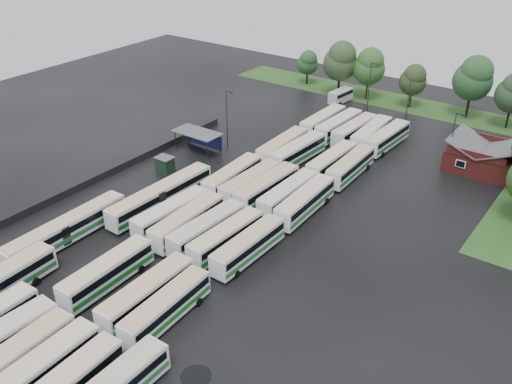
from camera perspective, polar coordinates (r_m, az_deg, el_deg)
The scene contains 47 objects.
ground at distance 74.15m, azimuth -6.72°, elevation -4.88°, with size 160.00×160.00×0.00m, color black.
brick_building at distance 97.52m, azimuth 21.60°, elevation 3.09°, with size 10.07×8.60×5.39m.
wash_shed at distance 97.38m, azimuth -5.74°, elevation 5.75°, with size 8.20×4.20×3.58m.
utility_hut at distance 91.24m, azimuth -9.09°, elevation 2.72°, with size 2.70×2.20×2.62m.
grass_strip_north at distance 123.73m, azimuth 14.63°, elevation 8.57°, with size 80.00×10.00×0.01m, color #274F1A.
west_fence at distance 92.86m, azimuth -13.69°, elevation 2.22°, with size 0.10×50.00×1.20m, color #2D2D30.
bus_r0c2 at distance 59.42m, azimuth -22.87°, elevation -15.10°, with size 3.07×12.17×3.36m.
bus_r0c3 at distance 57.29m, azimuth -20.93°, elevation -16.49°, with size 3.03×12.56×3.48m.
bus_r1c1 at distance 67.14m, azimuth -14.69°, elevation -7.80°, with size 2.99×12.43×3.44m.
bus_r1c3 at distance 63.13m, azimuth -10.84°, elevation -9.94°, with size 2.86×12.50×3.47m.
bus_r1c4 at distance 61.17m, azimuth -8.98°, elevation -11.32°, with size 3.06×11.97×3.30m.
bus_r2c0 at distance 76.66m, azimuth -8.45°, elevation -2.14°, with size 3.21×12.32×3.40m.
bus_r2c1 at distance 74.57m, azimuth -6.88°, elevation -2.95°, with size 3.05×12.48×3.45m.
bus_r2c2 at distance 72.86m, azimuth -4.89°, elevation -3.69°, with size 3.18×12.33×3.40m.
bus_r2c3 at distance 71.15m, azimuth -3.00°, elevation -4.53°, with size 3.05×12.04×3.32m.
bus_r2c4 at distance 69.43m, azimuth -0.76°, elevation -5.42°, with size 2.72×12.01×3.33m.
bus_r3c0 at distance 85.27m, azimuth -2.36°, elevation 1.54°, with size 3.18×12.27×3.38m.
bus_r3c1 at distance 83.57m, azimuth -0.56°, elevation 0.93°, with size 2.86×11.94×3.30m.
bus_r3c2 at distance 82.16m, azimuth 1.10°, elevation 0.48°, with size 3.09×12.57×3.47m.
bus_r3c3 at distance 80.59m, azimuth 3.27°, elevation -0.20°, with size 2.65×12.23×3.40m.
bus_r3c4 at distance 78.76m, azimuth 4.92°, elevation -0.97°, with size 3.11×12.61×3.49m.
bus_r4c0 at distance 95.03m, azimuth 2.67°, elevation 4.54°, with size 2.92×12.38×3.43m.
bus_r4c1 at distance 93.50m, azimuth 4.22°, elevation 4.08°, with size 3.25×12.49×3.44m.
bus_r4c3 at distance 90.76m, azimuth 7.59°, elevation 3.05°, with size 2.72×12.03×3.34m.
bus_r4c4 at distance 89.53m, azimuth 9.42°, elevation 2.54°, with size 2.91×12.12×3.36m.
bus_r5c0 at distance 106.07m, azimuth 6.72°, elevation 7.03°, with size 2.68×12.35×3.44m.
bus_r5c1 at distance 104.42m, azimuth 8.27°, elevation 6.57°, with size 3.10×12.48×3.45m.
bus_r5c2 at distance 103.07m, azimuth 9.84°, elevation 6.11°, with size 3.10×12.19×3.37m.
bus_r5c3 at distance 101.98m, azimuth 11.46°, elevation 5.72°, with size 3.13×12.38×3.42m.
bus_r5c4 at distance 100.97m, azimuth 12.97°, elevation 5.30°, with size 3.09×12.23×3.38m.
artic_bus_west_b at distance 81.21m, azimuth -9.49°, elevation -0.33°, with size 3.07×18.31×3.39m.
artic_bus_west_c at distance 76.36m, azimuth -18.48°, elevation -3.61°, with size 2.76×17.98×3.33m.
minibus at distance 121.27m, azimuth 8.47°, elevation 9.52°, with size 2.89×6.27×2.65m.
tree_north_0 at distance 130.87m, azimuth 5.22°, elevation 12.79°, with size 4.73×4.73×7.84m.
tree_north_1 at distance 123.20m, azimuth 8.49°, elevation 12.86°, with size 7.20×7.20×11.92m.
tree_north_2 at distance 122.35m, azimuth 11.28°, elevation 12.24°, with size 6.68×6.68×11.07m.
tree_north_3 at distance 120.01m, azimuth 15.47°, elevation 10.78°, with size 5.46×5.46×9.04m.
tree_north_4 at distance 117.18m, azimuth 20.97°, elevation 10.62°, with size 7.49×7.49×12.41m.
lamp_post_ne at distance 95.46m, azimuth 19.12°, elevation 5.32°, with size 1.43×0.28×9.26m.
lamp_post_nw at distance 96.92m, azimuth -2.88°, elevation 7.69°, with size 1.60×0.31×10.38m.
lamp_post_back_w at distance 112.74m, azimuth 11.33°, elevation 10.36°, with size 1.66×0.32×10.78m.
lamp_post_back_e at distance 110.53m, azimuth 15.05°, elevation 9.03°, with size 1.40×0.27×9.11m.
puddle_0 at distance 66.11m, azimuth -23.39°, elevation -12.27°, with size 5.60×5.60×0.01m, color black.
puddle_1 at distance 57.69m, azimuth -12.25°, elevation -17.17°, with size 4.51×4.51×0.01m, color black.
puddle_2 at distance 82.78m, azimuth -9.89°, elevation -1.26°, with size 5.78×5.78×0.01m, color black.
puddle_3 at distance 71.13m, azimuth -3.59°, elevation -6.34°, with size 3.08×3.08×0.01m, color black.
puddle_4 at distance 56.40m, azimuth -6.01°, elevation -17.86°, with size 2.97×2.97×0.01m, color black.
Camera 1 is at (42.87, -44.60, 40.88)m, focal length 40.00 mm.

